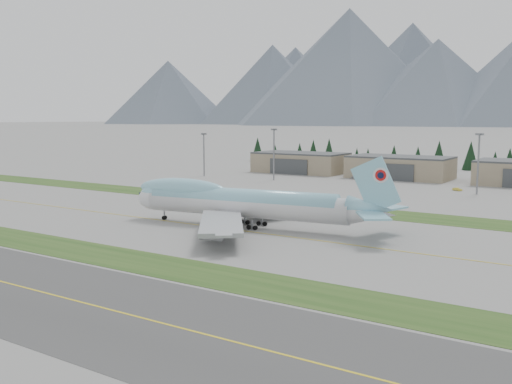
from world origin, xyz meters
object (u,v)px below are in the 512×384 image
Objects in this scene: boeing_747_freighter at (242,202)px; service_vehicle_b at (457,191)px; hangar_left at (301,162)px; service_vehicle_a at (353,179)px; hangar_center at (400,167)px.

service_vehicle_b is at bearing 66.85° from boeing_747_freighter.
boeing_747_freighter reaches higher than hangar_left.
boeing_747_freighter reaches higher than service_vehicle_a.
boeing_747_freighter reaches higher than hangar_center.
hangar_center is 50.15m from service_vehicle_b.
hangar_left is 97.33m from service_vehicle_b.
hangar_center is (-5.73, 144.94, -1.29)m from boeing_747_freighter.
hangar_left is 55.00m from hangar_center.
boeing_747_freighter is 1.61× the size of hangar_left.
hangar_left is at bearing 180.00° from hangar_center.
service_vehicle_b is at bearing -44.17° from hangar_center.
service_vehicle_a is at bearing 87.18° from service_vehicle_b.
boeing_747_freighter is 145.06m from hangar_center.
boeing_747_freighter reaches higher than service_vehicle_b.
boeing_747_freighter is 114.41m from service_vehicle_b.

